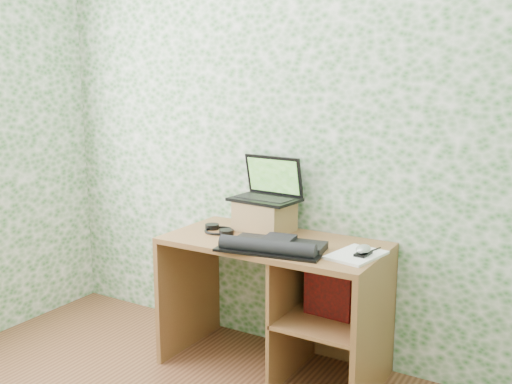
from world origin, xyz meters
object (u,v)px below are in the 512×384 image
Objects in this scene: keyboard at (274,246)px; notepad at (356,255)px; desk at (288,288)px; riser at (265,216)px; laptop at (268,190)px.

keyboard is 0.42m from notepad.
keyboard reaches higher than desk.
keyboard is at bearing -53.27° from riser.
keyboard is (0.01, -0.19, 0.30)m from desk.
notepad is at bearing 8.26° from keyboard.
riser is 0.39m from keyboard.
keyboard is at bearing -152.34° from notepad.
riser is at bearing -85.00° from laptop.
riser reaches higher than keyboard.
desk is 0.50m from notepad.
laptop reaches higher than desk.
keyboard is at bearing -51.55° from laptop.
desk is 0.57m from laptop.
notepad is at bearing -16.41° from riser.
laptop is 0.71× the size of keyboard.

